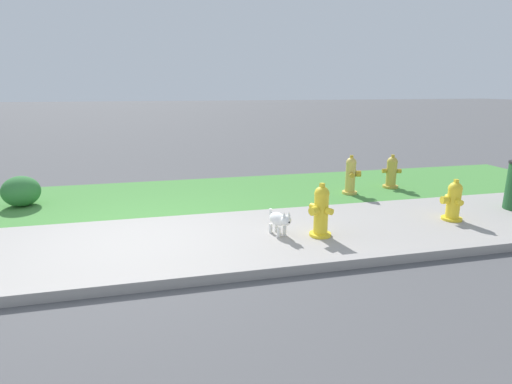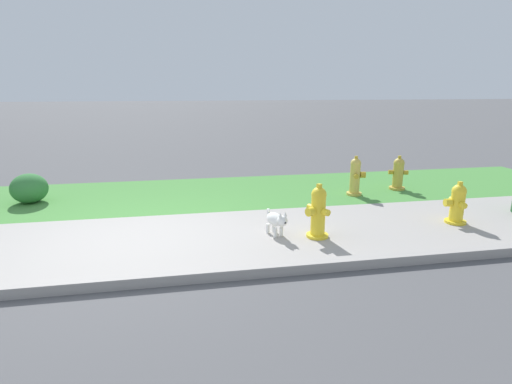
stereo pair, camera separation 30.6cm
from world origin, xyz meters
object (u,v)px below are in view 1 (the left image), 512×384
at_px(shrub_bush_mid_verge, 21,191).
at_px(fire_hydrant_far_end, 391,172).
at_px(fire_hydrant_by_grass_verge, 351,175).
at_px(small_white_dog, 279,220).
at_px(fire_hydrant_mid_block, 321,211).
at_px(fire_hydrant_across_street, 453,201).

bearing_deg(shrub_bush_mid_verge, fire_hydrant_far_end, -2.45).
distance_m(fire_hydrant_by_grass_verge, fire_hydrant_far_end, 1.09).
distance_m(small_white_dog, shrub_bush_mid_verge, 4.70).
distance_m(fire_hydrant_mid_block, small_white_dog, 0.59).
distance_m(fire_hydrant_far_end, fire_hydrant_mid_block, 3.42).
height_order(fire_hydrant_by_grass_verge, shrub_bush_mid_verge, fire_hydrant_by_grass_verge).
relative_size(fire_hydrant_mid_block, shrub_bush_mid_verge, 1.22).
bearing_deg(small_white_dog, fire_hydrant_across_street, 70.91).
bearing_deg(fire_hydrant_across_street, small_white_dog, 97.55).
relative_size(fire_hydrant_mid_block, fire_hydrant_across_street, 1.16).
height_order(fire_hydrant_far_end, small_white_dog, fire_hydrant_far_end).
height_order(fire_hydrant_far_end, fire_hydrant_across_street, fire_hydrant_far_end).
height_order(small_white_dog, shrub_bush_mid_verge, shrub_bush_mid_verge).
xyz_separation_m(fire_hydrant_far_end, fire_hydrant_across_street, (-0.23, -2.13, -0.02)).
bearing_deg(fire_hydrant_by_grass_verge, fire_hydrant_across_street, 39.92).
relative_size(fire_hydrant_by_grass_verge, shrub_bush_mid_verge, 1.22).
relative_size(fire_hydrant_by_grass_verge, fire_hydrant_mid_block, 1.00).
distance_m(fire_hydrant_mid_block, fire_hydrant_across_street, 2.30).
xyz_separation_m(fire_hydrant_far_end, fire_hydrant_mid_block, (-2.52, -2.32, 0.04)).
distance_m(fire_hydrant_across_street, small_white_dog, 2.84).
relative_size(fire_hydrant_far_end, fire_hydrant_across_street, 1.05).
xyz_separation_m(fire_hydrant_by_grass_verge, small_white_dog, (-2.01, -1.89, -0.14)).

